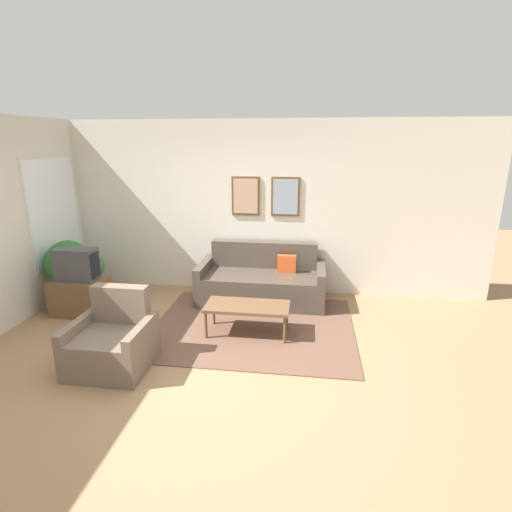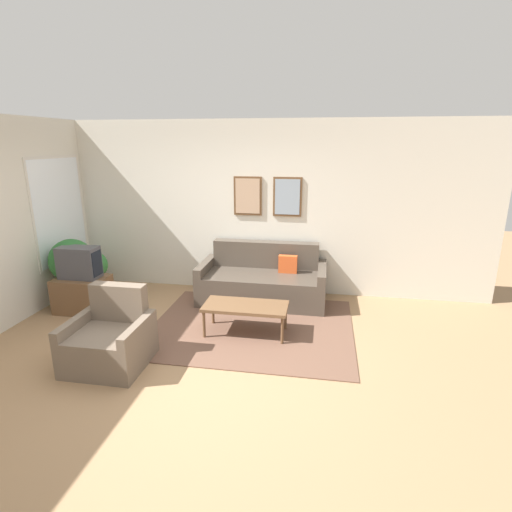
# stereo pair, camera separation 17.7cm
# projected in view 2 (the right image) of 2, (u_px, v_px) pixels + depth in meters

# --- Properties ---
(ground_plane) EXTENTS (16.00, 16.00, 0.00)m
(ground_plane) POSITION_uv_depth(u_px,v_px,m) (186.00, 364.00, 4.41)
(ground_plane) COLOR #997551
(area_rug) EXTENTS (2.62, 2.16, 0.01)m
(area_rug) POSITION_uv_depth(u_px,v_px,m) (252.00, 327.00, 5.29)
(area_rug) COLOR brown
(area_rug) RESTS_ON ground_plane
(wall_back) EXTENTS (8.00, 0.09, 2.70)m
(wall_back) POSITION_uv_depth(u_px,v_px,m) (234.00, 208.00, 6.35)
(wall_back) COLOR beige
(wall_back) RESTS_ON ground_plane
(wall_left_window) EXTENTS (0.08, 8.00, 2.70)m
(wall_left_window) POSITION_uv_depth(u_px,v_px,m) (3.00, 224.00, 5.09)
(wall_left_window) COLOR beige
(wall_left_window) RESTS_ON ground_plane
(couch) EXTENTS (1.89, 0.90, 0.86)m
(couch) POSITION_uv_depth(u_px,v_px,m) (263.00, 282.00, 6.11)
(couch) COLOR #4C4238
(couch) RESTS_ON ground_plane
(coffee_table) EXTENTS (1.05, 0.49, 0.40)m
(coffee_table) POSITION_uv_depth(u_px,v_px,m) (246.00, 307.00, 5.01)
(coffee_table) COLOR brown
(coffee_table) RESTS_ON ground_plane
(tv_stand) EXTENTS (0.71, 0.50, 0.50)m
(tv_stand) POSITION_uv_depth(u_px,v_px,m) (83.00, 294.00, 5.75)
(tv_stand) COLOR brown
(tv_stand) RESTS_ON ground_plane
(tv) EXTENTS (0.56, 0.28, 0.45)m
(tv) POSITION_uv_depth(u_px,v_px,m) (79.00, 263.00, 5.61)
(tv) COLOR #424247
(tv) RESTS_ON tv_stand
(armchair) EXTENTS (0.81, 0.76, 0.83)m
(armchair) POSITION_uv_depth(u_px,v_px,m) (110.00, 340.00, 4.36)
(armchair) COLOR #6B5B4C
(armchair) RESTS_ON ground_plane
(potted_plant_tall) EXTENTS (0.64, 0.64, 1.00)m
(potted_plant_tall) POSITION_uv_depth(u_px,v_px,m) (72.00, 262.00, 5.89)
(potted_plant_tall) COLOR slate
(potted_plant_tall) RESTS_ON ground_plane
(potted_plant_by_window) EXTENTS (0.38, 0.38, 0.61)m
(potted_plant_by_window) POSITION_uv_depth(u_px,v_px,m) (93.00, 268.00, 6.53)
(potted_plant_by_window) COLOR #383D42
(potted_plant_by_window) RESTS_ON ground_plane
(potted_plant_small) EXTENTS (0.44, 0.44, 0.69)m
(potted_plant_small) POSITION_uv_depth(u_px,v_px,m) (94.00, 267.00, 6.38)
(potted_plant_small) COLOR beige
(potted_plant_small) RESTS_ON ground_plane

